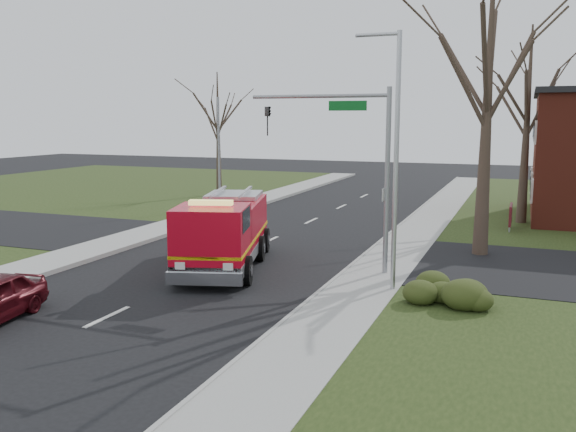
% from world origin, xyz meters
% --- Properties ---
extents(ground, '(120.00, 120.00, 0.00)m').
position_xyz_m(ground, '(0.00, 0.00, 0.00)').
color(ground, black).
rests_on(ground, ground).
extents(sidewalk_right, '(2.40, 80.00, 0.15)m').
position_xyz_m(sidewalk_right, '(6.20, 0.00, 0.07)').
color(sidewalk_right, gray).
rests_on(sidewalk_right, ground).
extents(sidewalk_left, '(2.40, 80.00, 0.15)m').
position_xyz_m(sidewalk_left, '(-6.20, 0.00, 0.07)').
color(sidewalk_left, gray).
rests_on(sidewalk_left, ground).
extents(health_center_sign, '(0.12, 2.00, 1.40)m').
position_xyz_m(health_center_sign, '(10.50, 12.50, 0.88)').
color(health_center_sign, '#54131B').
rests_on(health_center_sign, ground).
extents(hedge_corner, '(2.80, 2.00, 0.90)m').
position_xyz_m(hedge_corner, '(9.00, -1.00, 0.58)').
color(hedge_corner, '#293814').
rests_on(hedge_corner, lawn_right).
extents(bare_tree_near, '(6.00, 6.00, 12.00)m').
position_xyz_m(bare_tree_near, '(9.50, 6.00, 7.41)').
color(bare_tree_near, '#3B2E23').
rests_on(bare_tree_near, ground).
extents(bare_tree_far, '(5.25, 5.25, 10.50)m').
position_xyz_m(bare_tree_far, '(11.00, 15.00, 6.49)').
color(bare_tree_far, '#3B2E23').
rests_on(bare_tree_far, ground).
extents(bare_tree_left, '(4.50, 4.50, 9.00)m').
position_xyz_m(bare_tree_left, '(-10.00, 20.00, 5.56)').
color(bare_tree_left, '#3B2E23').
rests_on(bare_tree_left, ground).
extents(traffic_signal_mast, '(5.29, 0.18, 6.80)m').
position_xyz_m(traffic_signal_mast, '(5.21, 1.50, 4.71)').
color(traffic_signal_mast, gray).
rests_on(traffic_signal_mast, ground).
extents(streetlight_pole, '(1.48, 0.16, 8.40)m').
position_xyz_m(streetlight_pole, '(7.14, -0.50, 4.55)').
color(streetlight_pole, '#B7BABF').
rests_on(streetlight_pole, ground).
extents(utility_pole_far, '(0.14, 0.14, 7.00)m').
position_xyz_m(utility_pole_far, '(-6.80, 14.00, 3.50)').
color(utility_pole_far, gray).
rests_on(utility_pole_far, ground).
extents(fire_engine, '(4.51, 7.71, 2.94)m').
position_xyz_m(fire_engine, '(0.45, 0.54, 1.33)').
color(fire_engine, '#BB081B').
rests_on(fire_engine, ground).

